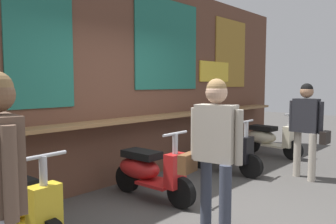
{
  "coord_description": "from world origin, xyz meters",
  "views": [
    {
      "loc": [
        -3.13,
        -2.13,
        1.59
      ],
      "look_at": [
        0.79,
        1.43,
        1.13
      ],
      "focal_mm": 35.38,
      "sensor_mm": 36.0,
      "label": 1
    }
  ],
  "objects_px": {
    "scooter_red": "(148,171)",
    "scooter_black": "(221,151)",
    "shopper_passing": "(307,122)",
    "scooter_cream": "(268,138)",
    "shopper_with_handbag": "(214,143)",
    "scooter_yellow": "(18,206)"
  },
  "relations": [
    {
      "from": "scooter_black",
      "to": "scooter_cream",
      "type": "relative_size",
      "value": 1.0
    },
    {
      "from": "scooter_yellow",
      "to": "shopper_passing",
      "type": "height_order",
      "value": "shopper_passing"
    },
    {
      "from": "scooter_red",
      "to": "shopper_with_handbag",
      "type": "bearing_deg",
      "value": -18.03
    },
    {
      "from": "scooter_red",
      "to": "scooter_black",
      "type": "height_order",
      "value": "same"
    },
    {
      "from": "scooter_red",
      "to": "scooter_cream",
      "type": "bearing_deg",
      "value": 87.67
    },
    {
      "from": "scooter_red",
      "to": "scooter_cream",
      "type": "height_order",
      "value": "same"
    },
    {
      "from": "scooter_red",
      "to": "scooter_cream",
      "type": "relative_size",
      "value": 1.0
    },
    {
      "from": "scooter_cream",
      "to": "shopper_with_handbag",
      "type": "bearing_deg",
      "value": -67.74
    },
    {
      "from": "scooter_cream",
      "to": "shopper_with_handbag",
      "type": "distance_m",
      "value": 4.33
    },
    {
      "from": "scooter_cream",
      "to": "shopper_with_handbag",
      "type": "relative_size",
      "value": 0.86
    },
    {
      "from": "scooter_red",
      "to": "shopper_passing",
      "type": "relative_size",
      "value": 0.88
    },
    {
      "from": "scooter_black",
      "to": "shopper_passing",
      "type": "distance_m",
      "value": 1.51
    },
    {
      "from": "scooter_black",
      "to": "shopper_with_handbag",
      "type": "bearing_deg",
      "value": -61.0
    },
    {
      "from": "scooter_yellow",
      "to": "shopper_passing",
      "type": "distance_m",
      "value": 4.42
    },
    {
      "from": "scooter_black",
      "to": "shopper_with_handbag",
      "type": "relative_size",
      "value": 0.86
    },
    {
      "from": "scooter_red",
      "to": "scooter_black",
      "type": "relative_size",
      "value": 1.0
    },
    {
      "from": "scooter_yellow",
      "to": "scooter_red",
      "type": "relative_size",
      "value": 1.0
    },
    {
      "from": "scooter_yellow",
      "to": "shopper_passing",
      "type": "bearing_deg",
      "value": 69.28
    },
    {
      "from": "scooter_yellow",
      "to": "scooter_black",
      "type": "height_order",
      "value": "same"
    },
    {
      "from": "scooter_red",
      "to": "shopper_with_handbag",
      "type": "xyz_separation_m",
      "value": [
        -0.38,
        -1.35,
        0.6
      ]
    },
    {
      "from": "scooter_yellow",
      "to": "shopper_with_handbag",
      "type": "height_order",
      "value": "shopper_with_handbag"
    },
    {
      "from": "scooter_red",
      "to": "scooter_cream",
      "type": "distance_m",
      "value": 3.69
    }
  ]
}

